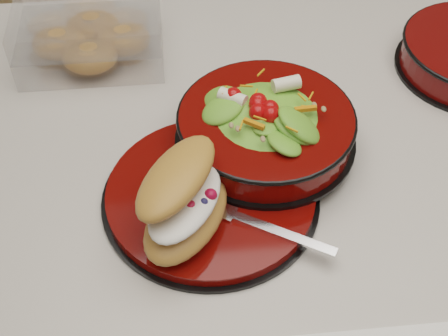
{
  "coord_description": "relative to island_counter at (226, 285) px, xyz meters",
  "views": [
    {
      "loc": [
        -0.07,
        -0.68,
        1.55
      ],
      "look_at": [
        -0.02,
        -0.12,
        0.94
      ],
      "focal_mm": 50.0,
      "sensor_mm": 36.0,
      "label": 1
    }
  ],
  "objects": [
    {
      "name": "island_counter",
      "position": [
        0.0,
        0.0,
        0.0
      ],
      "size": [
        1.24,
        0.74,
        0.9
      ],
      "color": "silver",
      "rests_on": "ground"
    },
    {
      "name": "salad_bowl",
      "position": [
        0.05,
        -0.05,
        0.5
      ],
      "size": [
        0.26,
        0.26,
        0.11
      ],
      "rotation": [
        0.0,
        0.0,
        -0.31
      ],
      "color": "black",
      "rests_on": "dinner_plate"
    },
    {
      "name": "dinner_plate",
      "position": [
        -0.03,
        -0.14,
        0.46
      ],
      "size": [
        0.29,
        0.29,
        0.02
      ],
      "rotation": [
        0.0,
        0.0,
        0.34
      ],
      "color": "black",
      "rests_on": "island_counter"
    },
    {
      "name": "fork",
      "position": [
        0.03,
        -0.21,
        0.47
      ],
      "size": [
        0.16,
        0.11,
        0.0
      ],
      "rotation": [
        0.0,
        0.0,
        1.03
      ],
      "color": "silver",
      "rests_on": "dinner_plate"
    },
    {
      "name": "pastry_box",
      "position": [
        -0.21,
        0.2,
        0.49
      ],
      "size": [
        0.23,
        0.17,
        0.09
      ],
      "rotation": [
        0.0,
        0.0,
        0.0
      ],
      "color": "white",
      "rests_on": "island_counter"
    },
    {
      "name": "croissant",
      "position": [
        -0.07,
        -0.19,
        0.51
      ],
      "size": [
        0.15,
        0.19,
        0.09
      ],
      "rotation": [
        0.0,
        0.0,
        1.04
      ],
      "color": "#C3803B",
      "rests_on": "dinner_plate"
    }
  ]
}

